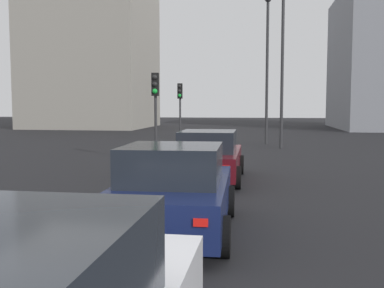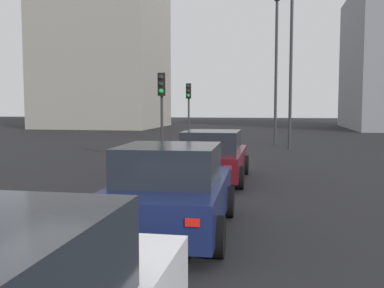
{
  "view_description": "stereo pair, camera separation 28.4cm",
  "coord_description": "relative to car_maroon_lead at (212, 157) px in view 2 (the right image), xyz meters",
  "views": [
    {
      "loc": [
        -4.0,
        -1.32,
        2.3
      ],
      "look_at": [
        5.53,
        0.12,
        1.47
      ],
      "focal_mm": 42.23,
      "sensor_mm": 36.0,
      "label": 1
    },
    {
      "loc": [
        -3.95,
        -1.6,
        2.3
      ],
      "look_at": [
        5.53,
        0.12,
        1.47
      ],
      "focal_mm": 42.23,
      "sensor_mm": 36.0,
      "label": 2
    }
  ],
  "objects": [
    {
      "name": "car_navy_second",
      "position": [
        -5.75,
        -0.03,
        0.03
      ],
      "size": [
        4.14,
        2.22,
        1.6
      ],
      "rotation": [
        0.0,
        0.0,
        0.03
      ],
      "color": "#141E4C",
      "rests_on": "ground_plane"
    },
    {
      "name": "building_facade_center",
      "position": [
        31.75,
        15.77,
        7.36
      ],
      "size": [
        11.78,
        11.57,
        16.21
      ],
      "primitive_type": "cube",
      "color": "gray",
      "rests_on": "ground_plane"
    },
    {
      "name": "street_lamp_far",
      "position": [
        10.8,
        -2.65,
        4.35
      ],
      "size": [
        0.56,
        0.36,
        8.83
      ],
      "color": "#2D2D30",
      "rests_on": "ground_plane"
    },
    {
      "name": "traffic_light_near_left",
      "position": [
        3.83,
        2.56,
        1.84
      ],
      "size": [
        0.32,
        0.3,
        3.57
      ],
      "rotation": [
        0.0,
        0.0,
        3.23
      ],
      "color": "#2D2D30",
      "rests_on": "ground_plane"
    },
    {
      "name": "street_lamp_kerbside",
      "position": [
        13.26,
        -1.89,
        4.16
      ],
      "size": [
        0.56,
        0.36,
        8.46
      ],
      "color": "#2D2D30",
      "rests_on": "ground_plane"
    },
    {
      "name": "car_maroon_lead",
      "position": [
        0.0,
        0.0,
        0.0
      ],
      "size": [
        4.42,
        2.1,
        1.53
      ],
      "rotation": [
        0.0,
        0.0,
        0.01
      ],
      "color": "#510F16",
      "rests_on": "ground_plane"
    },
    {
      "name": "traffic_light_near_right",
      "position": [
        12.96,
        3.21,
        1.86
      ],
      "size": [
        0.32,
        0.28,
        3.59
      ],
      "rotation": [
        0.0,
        0.0,
        3.14
      ],
      "color": "#2D2D30",
      "rests_on": "ground_plane"
    }
  ]
}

